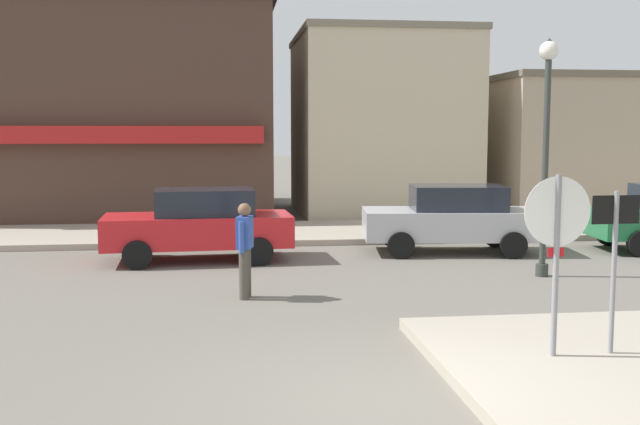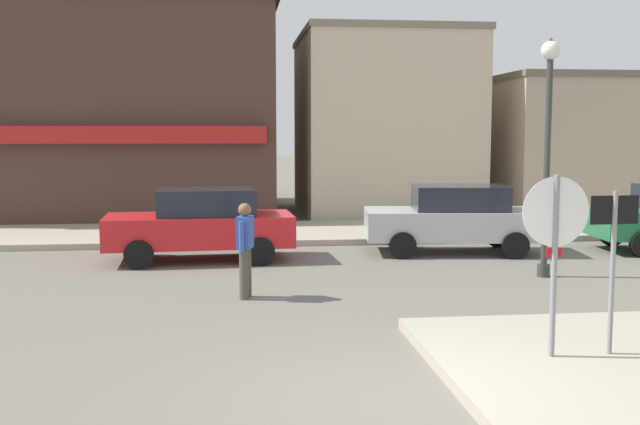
{
  "view_description": "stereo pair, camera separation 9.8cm",
  "coord_description": "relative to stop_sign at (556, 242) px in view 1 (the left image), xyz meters",
  "views": [
    {
      "loc": [
        -1.74,
        -7.34,
        2.8
      ],
      "look_at": [
        -0.28,
        4.5,
        1.5
      ],
      "focal_mm": 42.0,
      "sensor_mm": 36.0,
      "label": 1
    },
    {
      "loc": [
        -1.64,
        -7.36,
        2.8
      ],
      "look_at": [
        -0.28,
        4.5,
        1.5
      ],
      "focal_mm": 42.0,
      "sensor_mm": 36.0,
      "label": 2
    }
  ],
  "objects": [
    {
      "name": "pedestrian_crossing_near",
      "position": [
        -3.54,
        4.19,
        -0.65
      ],
      "size": [
        0.31,
        0.55,
        1.61
      ],
      "color": "#4C473D",
      "rests_on": "ground"
    },
    {
      "name": "building_corner_shop",
      "position": [
        -8.43,
        18.5,
        1.94
      ],
      "size": [
        12.29,
        10.0,
        6.91
      ],
      "color": "#473328",
      "rests_on": "ground"
    },
    {
      "name": "building_storefront_left_near",
      "position": [
        1.38,
        17.2,
        1.53
      ],
      "size": [
        5.67,
        6.36,
        6.09
      ],
      "color": "beige",
      "rests_on": "ground"
    },
    {
      "name": "lamp_post",
      "position": [
        2.22,
        5.42,
        1.44
      ],
      "size": [
        0.36,
        0.36,
        4.54
      ],
      "color": "#333833",
      "rests_on": "ground"
    },
    {
      "name": "parked_car_nearest",
      "position": [
        -4.42,
        8.02,
        -0.71
      ],
      "size": [
        4.09,
        2.04,
        1.56
      ],
      "color": "red",
      "rests_on": "ground"
    },
    {
      "name": "parked_car_second",
      "position": [
        1.33,
        8.4,
        -0.71
      ],
      "size": [
        4.17,
        2.23,
        1.56
      ],
      "color": "#B7B7BC",
      "rests_on": "ground"
    },
    {
      "name": "one_way_sign",
      "position": [
        0.73,
        0.02,
        -0.19
      ],
      "size": [
        0.6,
        0.06,
        2.1
      ],
      "color": "gray",
      "rests_on": "ground"
    },
    {
      "name": "kerb_far",
      "position": [
        -2.06,
        11.76,
        -1.44
      ],
      "size": [
        80.0,
        4.0,
        0.15
      ],
      "primitive_type": "cube",
      "color": "#A89E8C",
      "rests_on": "ground"
    },
    {
      "name": "ground_plane",
      "position": [
        -2.06,
        -0.89,
        -1.52
      ],
      "size": [
        160.0,
        160.0,
        0.0
      ],
      "primitive_type": "plane",
      "color": "#6B665B"
    },
    {
      "name": "building_storefront_left_mid",
      "position": [
        7.86,
        17.26,
        0.81
      ],
      "size": [
        5.78,
        7.58,
        4.65
      ],
      "color": "tan",
      "rests_on": "ground"
    },
    {
      "name": "stop_sign",
      "position": [
        0.0,
        0.0,
        0.0
      ],
      "size": [
        0.82,
        0.07,
        2.3
      ],
      "color": "gray",
      "rests_on": "ground"
    }
  ]
}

